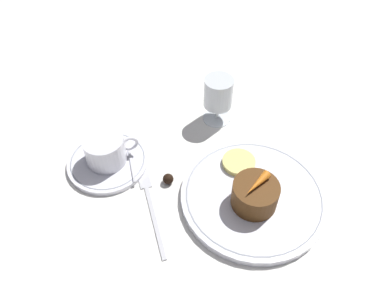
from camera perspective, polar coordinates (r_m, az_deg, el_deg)
name	(u,v)px	position (r m, az deg, el deg)	size (l,w,h in m)	color
ground_plane	(239,187)	(0.72, 7.25, -6.45)	(3.00, 3.00, 0.00)	white
dinner_plate	(253,196)	(0.70, 9.29, -7.81)	(0.26, 0.26, 0.01)	white
saucer	(108,161)	(0.76, -12.67, -2.57)	(0.16, 0.16, 0.01)	white
coffee_cup	(105,149)	(0.73, -13.07, -0.79)	(0.10, 0.08, 0.06)	white
spoon	(130,156)	(0.75, -9.38, -1.81)	(0.02, 0.11, 0.00)	silver
wine_glass	(218,95)	(0.79, 4.01, 7.41)	(0.06, 0.06, 0.11)	silver
fork	(149,199)	(0.69, -6.51, -8.33)	(0.02, 0.20, 0.01)	silver
dessert_cake	(255,195)	(0.66, 9.57, -7.62)	(0.08, 0.08, 0.05)	#563314
carrot_garnish	(257,184)	(0.64, 9.92, -5.97)	(0.06, 0.04, 0.02)	orange
pineapple_slice	(239,162)	(0.73, 7.15, -2.78)	(0.06, 0.06, 0.01)	#EFE075
chocolate_truffle	(168,179)	(0.71, -3.66, -5.33)	(0.02, 0.02, 0.02)	black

